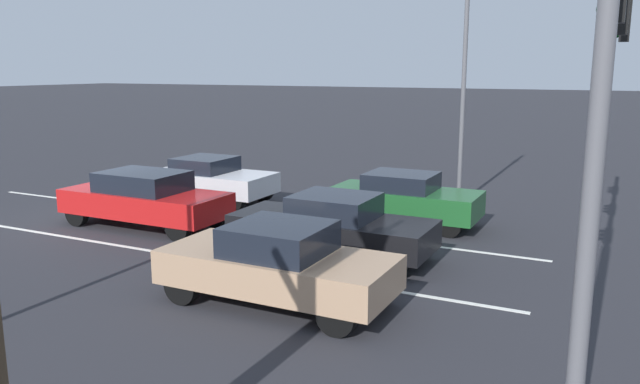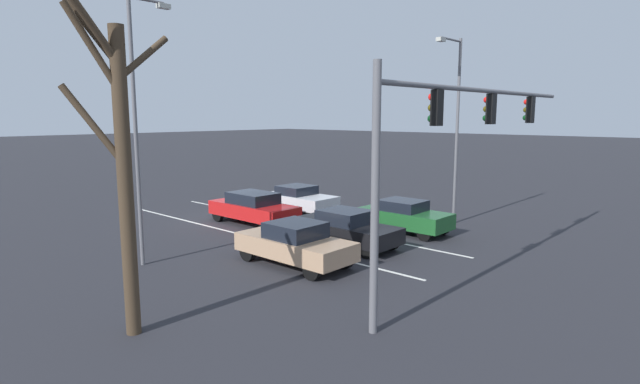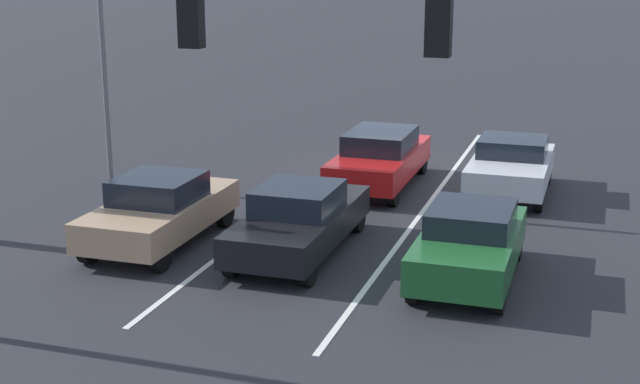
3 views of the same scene
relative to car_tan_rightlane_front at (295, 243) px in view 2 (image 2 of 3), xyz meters
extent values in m
plane|color=#28282D|center=(-3.25, -7.79, -0.77)|extent=(240.00, 240.00, 0.00)
cube|color=silver|center=(-4.94, -4.76, -0.76)|extent=(0.12, 18.06, 0.01)
cube|color=silver|center=(-1.56, -4.76, -0.76)|extent=(0.12, 18.06, 0.01)
cube|color=tan|center=(0.00, -0.01, -0.11)|extent=(1.87, 4.33, 0.63)
cube|color=black|center=(0.00, 0.03, 0.48)|extent=(1.65, 1.73, 0.54)
cube|color=red|center=(-0.66, -2.13, 0.05)|extent=(0.24, 0.06, 0.12)
cube|color=red|center=(0.66, -2.13, 0.05)|extent=(0.24, 0.06, 0.12)
cylinder|color=black|center=(-0.81, 1.57, -0.43)|extent=(0.22, 0.68, 0.68)
cylinder|color=black|center=(0.81, 1.57, -0.43)|extent=(0.22, 0.68, 0.68)
cylinder|color=black|center=(-0.81, -1.58, -0.43)|extent=(0.22, 0.68, 0.68)
cylinder|color=black|center=(0.81, -1.58, -0.43)|extent=(0.22, 0.68, 0.68)
cube|color=black|center=(-3.06, -0.35, -0.14)|extent=(1.81, 4.66, 0.62)
cube|color=black|center=(-3.06, -0.28, 0.44)|extent=(1.59, 1.81, 0.53)
cube|color=red|center=(-3.70, -2.64, 0.02)|extent=(0.24, 0.06, 0.12)
cube|color=red|center=(-2.43, -2.64, 0.02)|extent=(0.24, 0.06, 0.12)
cylinder|color=black|center=(-3.84, 1.41, -0.45)|extent=(0.22, 0.63, 0.63)
cylinder|color=black|center=(-2.29, 1.41, -0.45)|extent=(0.22, 0.63, 0.63)
cylinder|color=black|center=(-3.84, -2.12, -0.45)|extent=(0.22, 0.63, 0.63)
cylinder|color=black|center=(-2.29, -2.12, -0.45)|extent=(0.22, 0.63, 0.63)
cube|color=#1E5928|center=(-6.70, 0.16, -0.12)|extent=(1.77, 4.08, 0.68)
cube|color=black|center=(-6.70, 0.05, 0.45)|extent=(1.55, 1.85, 0.46)
cube|color=red|center=(-7.32, -1.84, 0.05)|extent=(0.24, 0.06, 0.12)
cube|color=red|center=(-6.08, -1.84, 0.05)|extent=(0.24, 0.06, 0.12)
cylinder|color=black|center=(-7.45, 1.64, -0.46)|extent=(0.22, 0.62, 0.62)
cylinder|color=black|center=(-5.95, 1.64, -0.46)|extent=(0.22, 0.62, 0.62)
cylinder|color=black|center=(-7.45, -1.31, -0.46)|extent=(0.22, 0.62, 0.62)
cylinder|color=black|center=(-5.95, -1.31, -0.46)|extent=(0.22, 0.62, 0.62)
cube|color=red|center=(-3.34, -6.13, -0.10)|extent=(1.84, 4.70, 0.65)
cube|color=black|center=(-3.34, -6.17, 0.49)|extent=(1.62, 2.25, 0.53)
cube|color=red|center=(-3.98, -8.44, 0.07)|extent=(0.24, 0.06, 0.12)
cube|color=red|center=(-2.69, -8.44, 0.07)|extent=(0.24, 0.06, 0.12)
cylinder|color=black|center=(-4.13, -4.38, -0.42)|extent=(0.22, 0.69, 0.69)
cylinder|color=black|center=(-2.54, -4.38, -0.42)|extent=(0.22, 0.69, 0.69)
cylinder|color=black|center=(-4.13, -7.89, -0.42)|extent=(0.22, 0.69, 0.69)
cylinder|color=black|center=(-2.54, -7.89, -0.42)|extent=(0.22, 0.69, 0.69)
cube|color=silver|center=(-6.76, -6.41, -0.10)|extent=(1.94, 4.04, 0.64)
cube|color=black|center=(-6.76, -6.65, 0.45)|extent=(1.71, 1.66, 0.46)
cube|color=red|center=(-7.44, -8.39, 0.06)|extent=(0.24, 0.06, 0.12)
cube|color=red|center=(-6.09, -8.39, 0.06)|extent=(0.24, 0.06, 0.12)
cylinder|color=black|center=(-7.60, -4.99, -0.41)|extent=(0.22, 0.71, 0.71)
cylinder|color=black|center=(-5.93, -4.99, -0.41)|extent=(0.22, 0.71, 0.71)
cylinder|color=black|center=(-7.60, -7.83, -0.41)|extent=(0.22, 0.71, 0.71)
cylinder|color=black|center=(-5.93, -7.83, -0.41)|extent=(0.22, 0.71, 0.71)
cylinder|color=slate|center=(2.63, 5.27, 2.42)|extent=(0.20, 0.20, 6.38)
cylinder|color=slate|center=(-3.29, 5.27, 5.13)|extent=(11.83, 0.14, 0.14)
cube|color=black|center=(-6.89, 5.27, 4.59)|extent=(0.32, 0.22, 0.95)
sphere|color=red|center=(-6.89, 5.11, 4.87)|extent=(0.20, 0.20, 0.20)
sphere|color=#4C420C|center=(-6.89, 5.11, 4.59)|extent=(0.20, 0.20, 0.20)
sphere|color=#0A3814|center=(-6.89, 5.11, 4.30)|extent=(0.20, 0.20, 0.20)
cube|color=black|center=(-3.49, 5.27, 4.59)|extent=(0.32, 0.22, 0.95)
sphere|color=red|center=(-3.49, 5.11, 4.87)|extent=(0.20, 0.20, 0.20)
sphere|color=#4C420C|center=(-3.49, 5.11, 4.59)|extent=(0.20, 0.20, 0.20)
sphere|color=#0A3814|center=(-3.49, 5.11, 4.30)|extent=(0.20, 0.20, 0.20)
cube|color=black|center=(-0.08, 5.27, 4.59)|extent=(0.32, 0.22, 0.95)
sphere|color=red|center=(-0.08, 5.11, 4.87)|extent=(0.20, 0.20, 0.20)
sphere|color=#4C420C|center=(-0.08, 5.11, 4.59)|extent=(0.20, 0.20, 0.20)
sphere|color=#0A3814|center=(-0.08, 5.11, 4.30)|extent=(0.20, 0.20, 0.20)
cylinder|color=slate|center=(3.57, -3.94, 3.77)|extent=(0.14, 0.14, 9.08)
cylinder|color=slate|center=(2.94, -3.94, 8.17)|extent=(1.26, 0.09, 0.09)
cube|color=beige|center=(2.31, -3.94, 8.07)|extent=(0.44, 0.24, 0.16)
cylinder|color=slate|center=(-9.91, 0.88, 3.55)|extent=(0.14, 0.14, 8.64)
cylinder|color=slate|center=(-8.99, 0.88, 7.72)|extent=(1.84, 0.09, 0.09)
cube|color=beige|center=(-8.08, 0.88, 7.62)|extent=(0.44, 0.24, 0.16)
cylinder|color=#423323|center=(6.50, 1.05, 2.79)|extent=(0.35, 0.35, 7.12)
cylinder|color=#423323|center=(7.00, 0.73, 4.17)|extent=(1.18, 0.85, 1.82)
cylinder|color=#423323|center=(7.16, 1.18, 6.35)|extent=(1.46, 0.43, 1.70)
cylinder|color=#423323|center=(6.95, 0.80, 6.22)|extent=(1.09, 0.71, 1.54)
cylinder|color=#423323|center=(5.93, 1.10, 5.69)|extent=(1.26, 0.26, 1.09)
cylinder|color=#423323|center=(6.99, 0.93, 5.81)|extent=(1.15, 0.44, 1.89)
camera|label=1|loc=(9.46, 5.55, 3.53)|focal=35.00mm
camera|label=2|loc=(11.87, 11.93, 4.39)|focal=28.00mm
camera|label=3|loc=(-8.95, 16.45, 5.43)|focal=50.00mm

